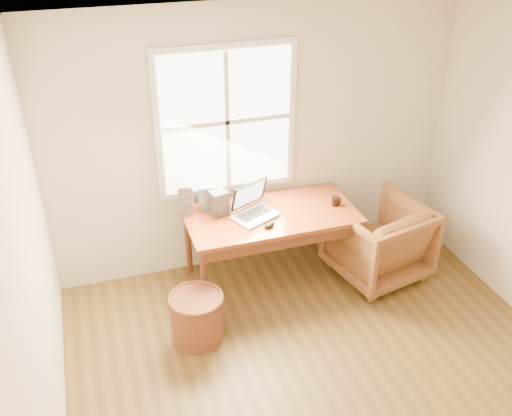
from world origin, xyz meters
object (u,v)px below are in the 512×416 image
(desk, at_px, (271,215))
(coffee_mug, at_px, (336,201))
(laptop, at_px, (255,203))
(wicker_stool, at_px, (197,318))
(cd_stack_a, at_px, (207,197))
(armchair, at_px, (378,240))

(desk, distance_m, coffee_mug, 0.64)
(laptop, bearing_deg, wicker_stool, -164.35)
(desk, height_order, cd_stack_a, cd_stack_a)
(armchair, height_order, cd_stack_a, cd_stack_a)
(coffee_mug, height_order, cd_stack_a, cd_stack_a)
(wicker_stool, distance_m, coffee_mug, 1.72)
(laptop, bearing_deg, desk, -18.99)
(wicker_stool, height_order, cd_stack_a, cd_stack_a)
(armchair, height_order, laptop, laptop)
(laptop, distance_m, cd_stack_a, 0.48)
(wicker_stool, bearing_deg, cd_stack_a, 69.60)
(coffee_mug, bearing_deg, armchair, -16.38)
(armchair, distance_m, coffee_mug, 0.60)
(armchair, distance_m, cd_stack_a, 1.73)
(cd_stack_a, bearing_deg, desk, -26.07)
(desk, bearing_deg, laptop, -174.43)
(armchair, bearing_deg, coffee_mug, -38.04)
(desk, height_order, laptop, laptop)
(cd_stack_a, bearing_deg, wicker_stool, -110.40)
(wicker_stool, relative_size, coffee_mug, 5.20)
(armchair, bearing_deg, cd_stack_a, -29.59)
(desk, distance_m, armchair, 1.11)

